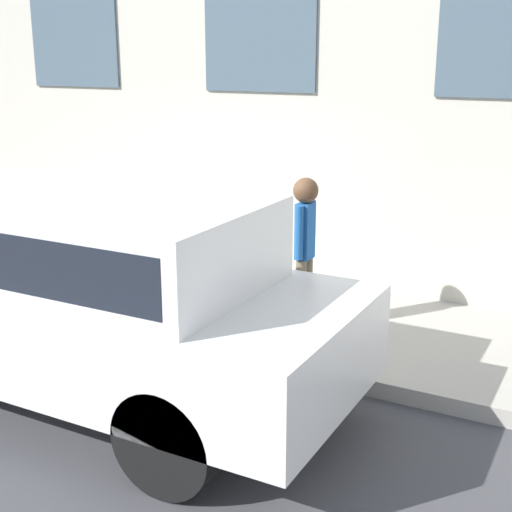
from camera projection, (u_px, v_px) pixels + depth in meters
name	position (u px, v px, depth m)	size (l,w,h in m)	color
ground_plane	(152.00, 347.00, 7.30)	(80.00, 80.00, 0.00)	#47474C
sidewalk	(212.00, 305.00, 8.28)	(2.36, 60.00, 0.16)	#B2ADA3
fire_hydrant	(208.00, 286.00, 7.25)	(0.37, 0.47, 0.89)	gold
person	(305.00, 240.00, 7.11)	(0.38, 0.25, 1.58)	#726651
parked_truck_white_near	(77.00, 283.00, 6.00)	(1.92, 4.96, 1.79)	black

